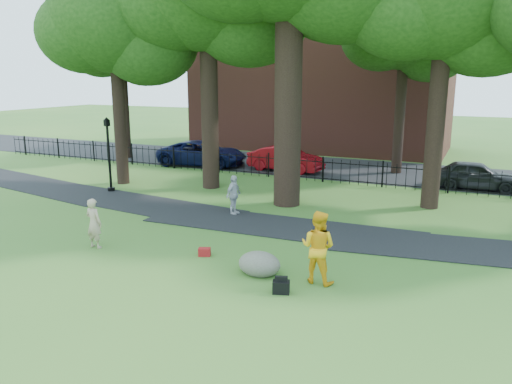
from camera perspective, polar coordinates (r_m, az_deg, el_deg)
The scene contains 16 objects.
ground at distance 15.01m, azimuth -6.36°, elevation -7.55°, with size 120.00×120.00×0.00m, color #316423.
footpath at distance 17.89m, azimuth 2.87°, elevation -4.03°, with size 36.00×2.60×0.03m, color black.
street at distance 29.40m, azimuth 9.93°, elevation 2.64°, with size 80.00×7.00×0.02m, color black.
iron_fence at distance 25.51m, azimuth 7.63°, elevation 2.48°, with size 44.00×0.04×1.20m.
brick_building at distance 37.72m, azimuth 7.52°, elevation 14.18°, with size 18.00×8.00×12.00m, color brown.
tree_row at distance 21.67m, azimuth 6.64°, elevation 20.70°, with size 26.82×7.96×12.42m.
woman at distance 16.38m, azimuth -18.03°, elevation -3.42°, with size 0.58×0.38×1.59m, color tan.
man at distance 13.07m, azimuth 7.10°, elevation -6.26°, with size 0.94×0.73×1.93m, color #F5A814.
pedestrian at distance 19.30m, azimuth -2.58°, elevation -0.35°, with size 0.91×0.38×1.55m, color #B5B4B9.
boulder at distance 13.68m, azimuth 0.39°, elevation -8.01°, with size 1.19×0.89×0.69m, color #6D685A.
lamppost at distance 23.96m, azimuth -16.45°, elevation 4.02°, with size 0.34×0.34×3.45m.
backpack at distance 12.64m, azimuth 2.89°, elevation -10.80°, with size 0.42×0.26×0.32m, color black.
red_bag at distance 15.16m, azimuth -5.91°, elevation -6.83°, with size 0.36×0.22×0.24m, color maroon.
red_sedan at distance 28.17m, azimuth 3.40°, elevation 3.80°, with size 1.49×4.27×1.41m, color maroon.
navy_van at distance 30.08m, azimuth -6.17°, elevation 4.42°, with size 2.44×5.29×1.47m, color #0B1037.
grey_car at distance 25.89m, azimuth 23.77°, elevation 1.80°, with size 1.59×3.96×1.35m, color black.
Camera 1 is at (7.35, -11.97, 5.30)m, focal length 35.00 mm.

